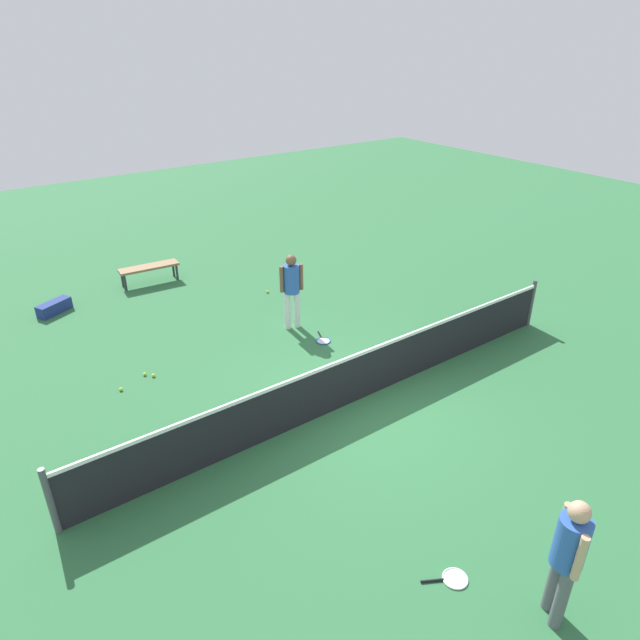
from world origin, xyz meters
The scene contains 12 objects.
ground_plane centered at (0.00, 0.00, 0.00)m, with size 40.00×40.00×0.00m, color #2D6B3D.
court_net centered at (0.00, 0.00, 0.50)m, with size 10.09×0.09×1.07m.
player_near_side centered at (-0.67, -2.99, 1.01)m, with size 0.52×0.43×1.70m.
player_far_side centered at (0.82, 4.51, 1.01)m, with size 0.47×0.47×1.70m.
tennis_racket_near_player centered at (-0.85, -2.09, 0.01)m, with size 0.41×0.61×0.03m.
tennis_racket_far_player centered at (1.36, 3.55, 0.01)m, with size 0.59×0.44×0.03m.
tennis_ball_near_player centered at (-1.18, -4.90, 0.03)m, with size 0.07×0.07×0.07m, color #C6E033.
tennis_ball_by_net centered at (3.25, -2.76, 0.03)m, with size 0.07×0.07×0.07m, color #C6E033.
tennis_ball_midcourt centered at (2.59, -2.86, 0.03)m, with size 0.07×0.07×0.07m, color #C6E033.
tennis_ball_baseline centered at (2.71, -3.00, 0.03)m, with size 0.07×0.07×0.07m, color #C6E033.
courtside_bench centered at (0.96, -7.21, 0.42)m, with size 1.53×0.53×0.48m.
equipment_bag centered at (3.38, -6.87, 0.14)m, with size 0.84×0.61×0.28m.
Camera 1 is at (5.36, 6.33, 5.87)m, focal length 31.73 mm.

